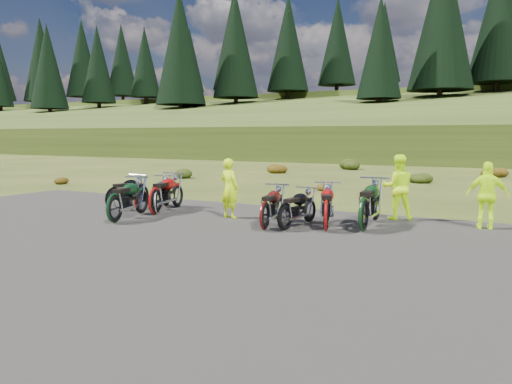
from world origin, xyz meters
The scene contains 40 objects.
ground centered at (0.00, 0.00, 0.00)m, with size 300.00×300.00×0.00m, color #374015.
gravel_pad centered at (0.00, -2.00, 0.00)m, with size 20.00×12.00×0.04m, color black.
hill_slope centered at (0.00, 50.00, 0.00)m, with size 300.00×46.00×3.00m, color #334216, non-canonical shape.
hill_plateau centered at (0.00, 110.00, 0.00)m, with size 300.00×90.00×9.17m, color #334216.
conifer_4 centered at (-111.00, 72.00, 18.46)m, with size 6.60×6.60×17.00m.
conifer_5 centered at (-105.00, 78.00, 18.16)m, with size 6.16×6.16×16.00m.
conifer_8 centered at (-87.00, 65.00, 18.57)m, with size 7.92×7.92×20.00m.
conifer_9 centered at (-81.00, 71.00, 19.26)m, with size 7.48×7.48×19.00m.
conifer_10 centered at (-75.00, 77.00, 19.16)m, with size 7.04×7.04×18.00m.
conifer_11 centered at (-69.00, 52.00, 14.47)m, with size 6.60×6.60×17.00m.
conifer_12 centered at (-63.00, 58.00, 15.17)m, with size 6.16×6.16×16.00m.
conifer_13 centered at (-57.00, 64.00, 15.86)m, with size 5.72×5.72×15.00m.
conifer_14 centered at (-51.00, 70.00, 16.55)m, with size 5.28×5.28×14.00m.
conifer_15 centered at (-45.00, 76.00, 20.16)m, with size 7.92×7.92×20.00m.
conifer_16 centered at (-39.00, 51.00, 15.28)m, with size 7.48×7.48×19.00m.
conifer_17 centered at (-33.00, 57.00, 15.97)m, with size 7.04×7.04×18.00m.
conifer_18 centered at (-27.00, 63.00, 16.66)m, with size 6.60×6.60×17.00m.
conifer_19 centered at (-21.00, 69.00, 17.36)m, with size 6.16×6.16×16.00m.
conifer_20 centered at (-15.00, 75.00, 17.65)m, with size 5.72×5.72×15.00m.
conifer_21 centered at (-9.00, 50.00, 12.56)m, with size 5.28×5.28×14.00m.
conifer_22 centered at (-3.00, 56.00, 16.77)m, with size 7.92×7.92×20.00m.
conifer_23 centered at (3.00, 62.00, 17.47)m, with size 7.48×7.48×19.00m.
shrub_0 centered at (-12.00, 6.00, 0.23)m, with size 0.77×0.77×0.45m, color #5E310B.
shrub_1 centered at (-9.10, 11.30, 0.31)m, with size 1.03×1.03×0.61m, color #20310C.
shrub_2 centered at (-6.20, 16.60, 0.38)m, with size 1.30×1.30×0.77m, color #5E310B.
shrub_3 centered at (-3.30, 21.90, 0.46)m, with size 1.56×1.56×0.92m, color #20310C.
shrub_4 centered at (-0.40, 9.20, 0.23)m, with size 0.77×0.77×0.45m, color #5E310B.
shrub_5 centered at (2.50, 14.50, 0.31)m, with size 1.03×1.03×0.61m, color #20310C.
shrub_6 centered at (5.40, 19.80, 0.38)m, with size 1.30×1.30×0.77m, color #5E310B.
motorcycle_0 centered at (-3.84, 0.91, 0.00)m, with size 1.97×0.66×1.03m, color black, non-canonical shape.
motorcycle_1 centered at (-2.25, 0.91, 0.00)m, with size 2.18×0.73×1.14m, color #9F0D0B, non-canonical shape.
motorcycle_2 centered at (-2.29, -0.64, 0.00)m, with size 2.16×0.72×1.13m, color black, non-canonical shape.
motorcycle_3 centered at (-2.29, 1.04, 0.00)m, with size 2.01×0.67×1.05m, color silver, non-canonical shape.
motorcycle_4 centered at (1.58, 0.31, 0.00)m, with size 1.97×0.66×1.03m, color #4A0F0C, non-canonical shape.
motorcycle_5 centered at (2.01, 0.52, 0.00)m, with size 1.85×0.62×0.97m, color black, non-canonical shape.
motorcycle_6 centered at (2.91, 0.87, 0.00)m, with size 2.08×0.69×1.09m, color #9A0B0B, non-canonical shape.
motorcycle_7 centered at (3.69, 1.26, 0.00)m, with size 2.31×0.77×1.21m, color black, non-canonical shape.
person_middle centered at (-0.08, 1.41, 0.81)m, with size 0.59×0.39×1.63m, color #CCFF0D.
person_right_a centered at (3.98, 3.40, 0.87)m, with size 0.84×0.66×1.74m, color #CCFF0D.
person_right_b centered at (6.19, 3.00, 0.81)m, with size 0.95×0.40×1.62m, color #CCFF0D.
Camera 1 is at (6.98, -10.06, 2.28)m, focal length 35.00 mm.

